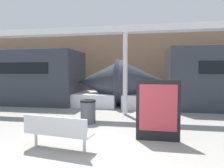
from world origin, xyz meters
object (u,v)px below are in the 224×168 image
(poster_board, at_px, (158,110))
(bench_near, at_px, (57,130))
(support_column_near, at_px, (125,74))
(trash_bin, at_px, (88,112))

(poster_board, bearing_deg, bench_near, -154.76)
(support_column_near, bearing_deg, bench_near, -104.71)
(trash_bin, distance_m, poster_board, 2.91)
(poster_board, height_order, support_column_near, support_column_near)
(bench_near, distance_m, support_column_near, 4.66)
(trash_bin, bearing_deg, bench_near, -89.07)
(poster_board, bearing_deg, trash_bin, 148.21)
(bench_near, height_order, trash_bin, trash_bin)
(support_column_near, bearing_deg, poster_board, -68.43)
(bench_near, relative_size, trash_bin, 2.06)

